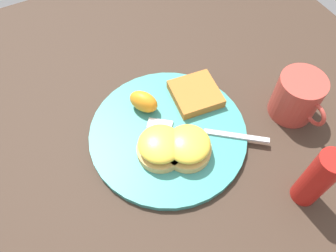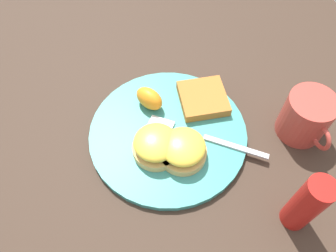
{
  "view_description": "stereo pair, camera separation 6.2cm",
  "coord_description": "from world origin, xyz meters",
  "px_view_note": "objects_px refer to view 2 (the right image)",
  "views": [
    {
      "loc": [
        0.3,
        -0.16,
        0.55
      ],
      "look_at": [
        0.0,
        0.0,
        0.03
      ],
      "focal_mm": 35.0,
      "sensor_mm": 36.0,
      "label": 1
    },
    {
      "loc": [
        0.32,
        -0.1,
        0.55
      ],
      "look_at": [
        0.0,
        0.0,
        0.03
      ],
      "focal_mm": 35.0,
      "sensor_mm": 36.0,
      "label": 2
    }
  ],
  "objects_px": {
    "hashbrown_patty": "(203,98)",
    "fork": "(199,135)",
    "sandwich_benedict_left": "(156,145)",
    "sandwich_benedict_right": "(183,149)",
    "orange_wedge": "(149,99)",
    "condiment_bottle": "(306,204)",
    "cup": "(306,117)"
  },
  "relations": [
    {
      "from": "hashbrown_patty",
      "to": "fork",
      "type": "relative_size",
      "value": 0.47
    },
    {
      "from": "fork",
      "to": "sandwich_benedict_left",
      "type": "bearing_deg",
      "value": -85.28
    },
    {
      "from": "sandwich_benedict_right",
      "to": "orange_wedge",
      "type": "xyz_separation_m",
      "value": [
        -0.13,
        -0.03,
        -0.0
      ]
    },
    {
      "from": "sandwich_benedict_right",
      "to": "condiment_bottle",
      "type": "height_order",
      "value": "condiment_bottle"
    },
    {
      "from": "hashbrown_patty",
      "to": "condiment_bottle",
      "type": "distance_m",
      "value": 0.28
    },
    {
      "from": "sandwich_benedict_right",
      "to": "hashbrown_patty",
      "type": "height_order",
      "value": "sandwich_benedict_right"
    },
    {
      "from": "sandwich_benedict_right",
      "to": "fork",
      "type": "height_order",
      "value": "sandwich_benedict_right"
    },
    {
      "from": "hashbrown_patty",
      "to": "cup",
      "type": "height_order",
      "value": "cup"
    },
    {
      "from": "fork",
      "to": "hashbrown_patty",
      "type": "bearing_deg",
      "value": 154.83
    },
    {
      "from": "sandwich_benedict_left",
      "to": "fork",
      "type": "xyz_separation_m",
      "value": [
        -0.01,
        0.09,
        -0.02
      ]
    },
    {
      "from": "fork",
      "to": "cup",
      "type": "bearing_deg",
      "value": 79.28
    },
    {
      "from": "sandwich_benedict_left",
      "to": "sandwich_benedict_right",
      "type": "bearing_deg",
      "value": 62.62
    },
    {
      "from": "hashbrown_patty",
      "to": "sandwich_benedict_left",
      "type": "bearing_deg",
      "value": -55.75
    },
    {
      "from": "sandwich_benedict_right",
      "to": "condiment_bottle",
      "type": "distance_m",
      "value": 0.22
    },
    {
      "from": "condiment_bottle",
      "to": "sandwich_benedict_left",
      "type": "bearing_deg",
      "value": -134.55
    },
    {
      "from": "orange_wedge",
      "to": "condiment_bottle",
      "type": "distance_m",
      "value": 0.34
    },
    {
      "from": "cup",
      "to": "sandwich_benedict_right",
      "type": "bearing_deg",
      "value": -91.75
    },
    {
      "from": "sandwich_benedict_left",
      "to": "hashbrown_patty",
      "type": "height_order",
      "value": "sandwich_benedict_left"
    },
    {
      "from": "sandwich_benedict_left",
      "to": "orange_wedge",
      "type": "relative_size",
      "value": 1.46
    },
    {
      "from": "sandwich_benedict_left",
      "to": "cup",
      "type": "height_order",
      "value": "cup"
    },
    {
      "from": "orange_wedge",
      "to": "cup",
      "type": "distance_m",
      "value": 0.3
    },
    {
      "from": "sandwich_benedict_left",
      "to": "fork",
      "type": "relative_size",
      "value": 0.44
    },
    {
      "from": "hashbrown_patty",
      "to": "condiment_bottle",
      "type": "bearing_deg",
      "value": 13.57
    },
    {
      "from": "sandwich_benedict_right",
      "to": "condiment_bottle",
      "type": "xyz_separation_m",
      "value": [
        0.16,
        0.14,
        0.03
      ]
    },
    {
      "from": "sandwich_benedict_right",
      "to": "orange_wedge",
      "type": "relative_size",
      "value": 1.46
    },
    {
      "from": "sandwich_benedict_right",
      "to": "hashbrown_patty",
      "type": "relative_size",
      "value": 0.95
    },
    {
      "from": "cup",
      "to": "orange_wedge",
      "type": "bearing_deg",
      "value": -116.96
    },
    {
      "from": "hashbrown_patty",
      "to": "orange_wedge",
      "type": "distance_m",
      "value": 0.11
    },
    {
      "from": "hashbrown_patty",
      "to": "cup",
      "type": "relative_size",
      "value": 0.77
    },
    {
      "from": "sandwich_benedict_left",
      "to": "sandwich_benedict_right",
      "type": "height_order",
      "value": "same"
    },
    {
      "from": "sandwich_benedict_right",
      "to": "hashbrown_patty",
      "type": "xyz_separation_m",
      "value": [
        -0.11,
        0.08,
        -0.01
      ]
    },
    {
      "from": "orange_wedge",
      "to": "cup",
      "type": "bearing_deg",
      "value": 63.04
    }
  ]
}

